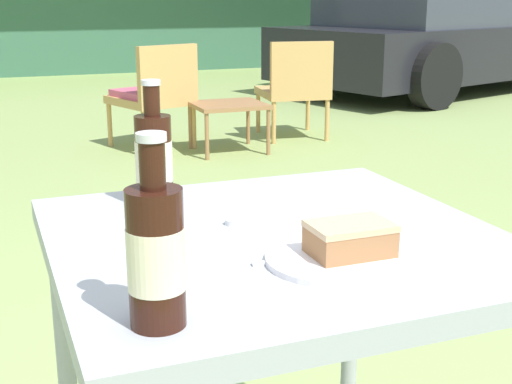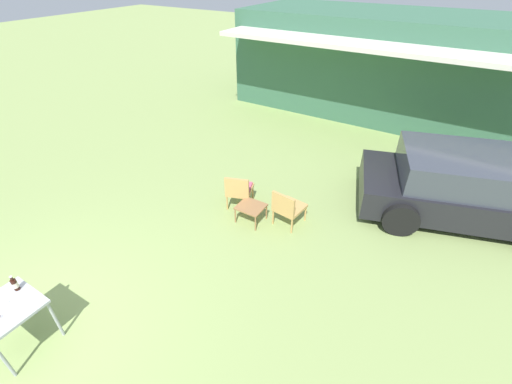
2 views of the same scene
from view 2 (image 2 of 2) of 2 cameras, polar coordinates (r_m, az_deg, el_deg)
ground_plane at (r=6.13m, az=-33.87°, el=-19.98°), size 60.00×60.00×0.00m
cabin_building at (r=12.82m, az=21.69°, el=19.23°), size 9.74×5.17×3.05m
parked_car at (r=7.96m, az=30.99°, el=0.81°), size 4.31×2.95×1.36m
wicker_chair_cushioned at (r=7.17m, az=-2.82°, el=0.52°), size 0.66×0.69×0.79m
wicker_chair_plain at (r=6.68m, az=5.27°, el=-2.46°), size 0.56×0.61×0.79m
garden_side_table at (r=6.80m, az=-0.86°, el=-2.62°), size 0.52×0.47×0.37m
patio_table at (r=5.66m, az=-36.09°, el=-15.82°), size 0.77×0.75×0.75m
cola_bottle_near at (r=5.70m, az=-35.22°, el=-12.47°), size 0.07×0.07×0.25m
loose_bottle_cap at (r=5.66m, az=-35.96°, el=-14.53°), size 0.03×0.03×0.01m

